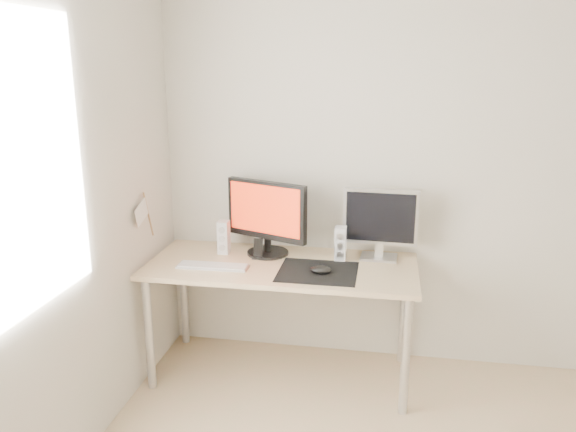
{
  "coord_description": "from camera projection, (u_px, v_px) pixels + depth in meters",
  "views": [
    {
      "loc": [
        -0.34,
        -1.72,
        1.88
      ],
      "look_at": [
        -0.9,
        1.45,
        1.01
      ],
      "focal_mm": 35.0,
      "sensor_mm": 36.0,
      "label": 1
    }
  ],
  "objects": [
    {
      "name": "keyboard",
      "position": [
        213.0,
        266.0,
        3.29
      ],
      "size": [
        0.42,
        0.13,
        0.02
      ],
      "color": "#ADACAF",
      "rests_on": "desk"
    },
    {
      "name": "pennant",
      "position": [
        144.0,
        213.0,
        3.26
      ],
      "size": [
        0.01,
        0.23,
        0.29
      ],
      "color": "#A57F54",
      "rests_on": "wall_left"
    },
    {
      "name": "mouse",
      "position": [
        321.0,
        270.0,
        3.18
      ],
      "size": [
        0.12,
        0.07,
        0.04
      ],
      "primitive_type": "ellipsoid",
      "color": "black",
      "rests_on": "mousepad"
    },
    {
      "name": "wall_back",
      "position": [
        443.0,
        172.0,
        3.4
      ],
      "size": [
        3.5,
        0.0,
        3.5
      ],
      "primitive_type": "plane",
      "rotation": [
        1.57,
        0.0,
        0.0
      ],
      "color": "beige",
      "rests_on": "ground"
    },
    {
      "name": "desk",
      "position": [
        282.0,
        276.0,
        3.37
      ],
      "size": [
        1.6,
        0.7,
        0.73
      ],
      "color": "#D1B587",
      "rests_on": "ground"
    },
    {
      "name": "main_monitor",
      "position": [
        267.0,
        215.0,
        3.45
      ],
      "size": [
        0.53,
        0.34,
        0.47
      ],
      "color": "black",
      "rests_on": "desk"
    },
    {
      "name": "mousepad",
      "position": [
        318.0,
        272.0,
        3.22
      ],
      "size": [
        0.45,
        0.4,
        0.0
      ],
      "primitive_type": "cube",
      "color": "black",
      "rests_on": "desk"
    },
    {
      "name": "phone_dock",
      "position": [
        258.0,
        252.0,
        3.43
      ],
      "size": [
        0.07,
        0.06,
        0.13
      ],
      "color": "black",
      "rests_on": "desk"
    },
    {
      "name": "speaker_right",
      "position": [
        340.0,
        244.0,
        3.39
      ],
      "size": [
        0.07,
        0.08,
        0.21
      ],
      "color": "silver",
      "rests_on": "desk"
    },
    {
      "name": "second_monitor",
      "position": [
        380.0,
        221.0,
        3.38
      ],
      "size": [
        0.45,
        0.17,
        0.43
      ],
      "color": "silver",
      "rests_on": "desk"
    },
    {
      "name": "speaker_left",
      "position": [
        224.0,
        237.0,
        3.51
      ],
      "size": [
        0.07,
        0.08,
        0.21
      ],
      "color": "white",
      "rests_on": "desk"
    }
  ]
}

